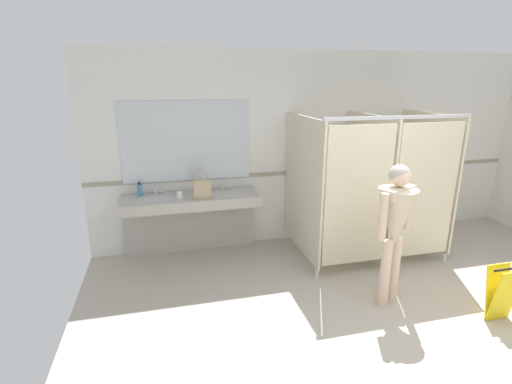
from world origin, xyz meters
name	(u,v)px	position (x,y,z in m)	size (l,w,h in m)	color
ground_plane	(446,354)	(0.00, 0.00, -0.05)	(6.98, 6.23, 0.10)	#B2A899
wall_back	(326,147)	(0.00, 2.87, 1.40)	(6.98, 0.12, 2.79)	silver
wall_back_tile_band	(327,171)	(0.00, 2.81, 1.05)	(6.98, 0.01, 0.06)	#9E937F
vanity_counter	(191,211)	(-2.10, 2.61, 0.65)	(1.84, 0.55, 1.00)	#B2ADA3
mirror_panel	(187,142)	(-2.10, 2.80, 1.58)	(1.74, 0.02, 1.08)	silver
bathroom_stalls	(374,184)	(0.29, 1.95, 1.04)	(1.94, 1.32, 1.99)	beige
person_standing	(395,219)	(-0.11, 0.83, 0.99)	(0.53, 0.53, 1.57)	beige
handbag	(202,188)	(-1.96, 2.38, 1.02)	(0.23, 0.11, 0.38)	tan
soap_dispenser	(140,190)	(-2.76, 2.68, 0.97)	(0.07, 0.07, 0.20)	teal
paper_cup	(180,195)	(-2.25, 2.43, 0.93)	(0.07, 0.07, 0.09)	white
wet_floor_sign	(501,293)	(0.83, 0.28, 0.30)	(0.28, 0.19, 0.59)	yellow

